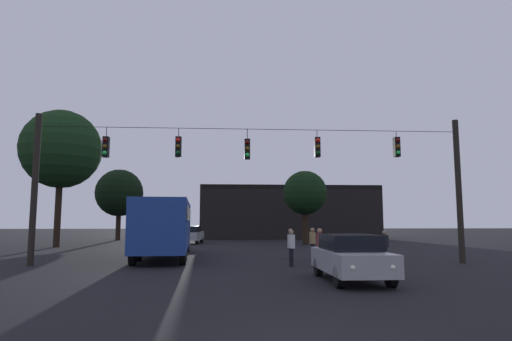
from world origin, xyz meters
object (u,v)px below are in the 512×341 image
at_px(pedestrian_crossing_center, 320,245).
at_px(tree_behind_building, 119,193).
at_px(pedestrian_near_bus, 385,245).
at_px(pedestrian_trailing, 291,246).
at_px(tree_left_silhouette, 305,193).
at_px(car_far_left, 190,234).
at_px(pedestrian_crossing_left, 291,242).
at_px(pedestrian_crossing_right, 313,242).
at_px(car_near_right, 351,257).
at_px(tree_right_far, 61,149).
at_px(city_bus, 166,223).

xyz_separation_m(pedestrian_crossing_center, tree_behind_building, (-15.41, 27.03, 3.96)).
bearing_deg(pedestrian_near_bus, pedestrian_crossing_center, -163.13).
bearing_deg(pedestrian_trailing, tree_left_silhouette, 77.76).
bearing_deg(pedestrian_crossing_center, car_far_left, 110.25).
height_order(pedestrian_crossing_left, tree_left_silhouette, tree_left_silhouette).
height_order(pedestrian_crossing_center, pedestrian_crossing_right, pedestrian_crossing_center).
bearing_deg(car_near_right, tree_behind_building, 115.86).
distance_m(car_near_right, pedestrian_crossing_left, 8.34).
bearing_deg(pedestrian_crossing_center, pedestrian_near_bus, 16.87).
relative_size(car_near_right, tree_behind_building, 0.59).
bearing_deg(tree_right_far, pedestrian_near_bus, -34.76).
relative_size(pedestrian_near_bus, pedestrian_trailing, 0.95).
xyz_separation_m(car_near_right, tree_behind_building, (-15.41, 31.80, 4.10)).
distance_m(pedestrian_crossing_center, pedestrian_near_bus, 3.44).
relative_size(pedestrian_crossing_left, pedestrian_trailing, 0.99).
bearing_deg(city_bus, pedestrian_crossing_right, -13.15).
distance_m(car_far_left, tree_right_far, 12.75).
xyz_separation_m(tree_behind_building, tree_right_far, (-1.64, -11.92, 2.63)).
relative_size(pedestrian_trailing, tree_right_far, 0.15).
relative_size(car_near_right, pedestrian_crossing_center, 2.64).
height_order(city_bus, pedestrian_crossing_right, city_bus).
bearing_deg(pedestrian_trailing, car_far_left, 106.85).
xyz_separation_m(car_near_right, pedestrian_crossing_center, (-0.01, 4.77, 0.13)).
bearing_deg(tree_behind_building, city_bus, -70.09).
bearing_deg(car_far_left, tree_behind_building, 138.49).
xyz_separation_m(pedestrian_crossing_center, tree_right_far, (-17.05, 15.11, 6.59)).
bearing_deg(tree_right_far, pedestrian_crossing_center, -41.55).
bearing_deg(city_bus, car_near_right, -52.87).
height_order(pedestrian_crossing_right, tree_behind_building, tree_behind_building).
xyz_separation_m(pedestrian_crossing_left, pedestrian_crossing_right, (1.11, -0.25, 0.03)).
bearing_deg(pedestrian_trailing, city_bus, 139.97).
distance_m(pedestrian_crossing_right, tree_behind_building, 28.77).
bearing_deg(tree_left_silhouette, car_far_left, 164.38).
bearing_deg(pedestrian_near_bus, tree_behind_building, 125.68).
bearing_deg(pedestrian_crossing_left, pedestrian_near_bus, -31.90).
xyz_separation_m(pedestrian_crossing_right, tree_left_silhouette, (2.14, 13.87, 3.40)).
distance_m(pedestrian_trailing, tree_behind_building, 30.85).
xyz_separation_m(pedestrian_crossing_right, tree_right_far, (-17.38, 11.84, 6.61)).
bearing_deg(car_near_right, pedestrian_crossing_left, 95.43).
bearing_deg(pedestrian_crossing_right, pedestrian_crossing_center, -95.65).
xyz_separation_m(tree_left_silhouette, tree_right_far, (-19.51, -2.03, 3.21)).
bearing_deg(pedestrian_trailing, pedestrian_crossing_right, 64.56).
relative_size(car_far_left, tree_right_far, 0.42).
bearing_deg(tree_behind_building, pedestrian_crossing_right, -56.48).
bearing_deg(tree_left_silhouette, pedestrian_near_bus, -87.07).
bearing_deg(car_far_left, pedestrian_crossing_center, -69.75).
bearing_deg(tree_left_silhouette, tree_right_far, -174.05).
xyz_separation_m(pedestrian_crossing_right, pedestrian_trailing, (-1.61, -3.37, -0.02)).
distance_m(pedestrian_crossing_left, pedestrian_near_bus, 4.79).
bearing_deg(city_bus, tree_right_far, 133.75).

